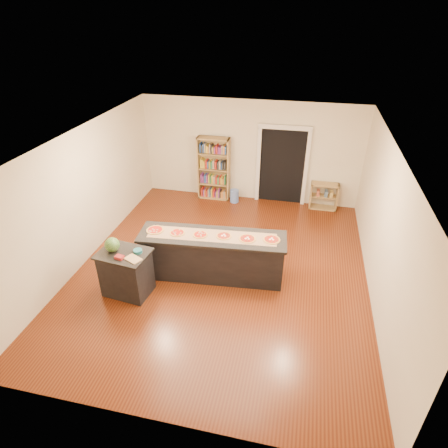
% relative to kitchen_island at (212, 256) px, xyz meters
% --- Properties ---
extents(room, '(6.00, 7.00, 2.80)m').
position_rel_kitchen_island_xyz_m(room, '(0.15, 0.23, 0.91)').
color(room, beige).
rests_on(room, ground).
extents(doorway, '(1.40, 0.09, 2.21)m').
position_rel_kitchen_island_xyz_m(doorway, '(1.05, 3.70, 0.72)').
color(doorway, black).
rests_on(doorway, room).
extents(kitchen_island, '(2.92, 0.79, 0.96)m').
position_rel_kitchen_island_xyz_m(kitchen_island, '(0.00, 0.00, 0.00)').
color(kitchen_island, black).
rests_on(kitchen_island, ground).
extents(side_counter, '(0.94, 0.69, 0.93)m').
position_rel_kitchen_island_xyz_m(side_counter, '(-1.48, -0.88, -0.02)').
color(side_counter, black).
rests_on(side_counter, ground).
extents(bookshelf, '(0.90, 0.32, 1.79)m').
position_rel_kitchen_island_xyz_m(bookshelf, '(-0.84, 3.52, 0.41)').
color(bookshelf, tan).
rests_on(bookshelf, ground).
extents(low_shelf, '(0.74, 0.32, 0.74)m').
position_rel_kitchen_island_xyz_m(low_shelf, '(2.25, 3.53, -0.12)').
color(low_shelf, tan).
rests_on(low_shelf, ground).
extents(waste_bin, '(0.25, 0.25, 0.36)m').
position_rel_kitchen_island_xyz_m(waste_bin, '(-0.21, 3.38, -0.30)').
color(waste_bin, '#5C7DCD').
rests_on(waste_bin, ground).
extents(kraft_paper, '(2.57, 0.67, 0.00)m').
position_rel_kitchen_island_xyz_m(kraft_paper, '(-0.00, 0.00, 0.48)').
color(kraft_paper, '#92734B').
rests_on(kraft_paper, kitchen_island).
extents(watermelon, '(0.28, 0.28, 0.28)m').
position_rel_kitchen_island_xyz_m(watermelon, '(-1.69, -0.86, 0.58)').
color(watermelon, '#144214').
rests_on(watermelon, side_counter).
extents(cutting_board, '(0.35, 0.31, 0.02)m').
position_rel_kitchen_island_xyz_m(cutting_board, '(-1.21, -1.03, 0.45)').
color(cutting_board, tan).
rests_on(cutting_board, side_counter).
extents(package_red, '(0.17, 0.13, 0.05)m').
position_rel_kitchen_island_xyz_m(package_red, '(-1.46, -1.06, 0.47)').
color(package_red, maroon).
rests_on(package_red, side_counter).
extents(package_teal, '(0.16, 0.16, 0.06)m').
position_rel_kitchen_island_xyz_m(package_teal, '(-1.21, -0.81, 0.47)').
color(package_teal, '#195966').
rests_on(package_teal, side_counter).
extents(pizza_a, '(0.34, 0.34, 0.02)m').
position_rel_kitchen_island_xyz_m(pizza_a, '(-1.17, -0.06, 0.49)').
color(pizza_a, '#AF8243').
rests_on(pizza_a, kitchen_island).
extents(pizza_b, '(0.30, 0.30, 0.02)m').
position_rel_kitchen_island_xyz_m(pizza_b, '(-0.70, -0.06, 0.49)').
color(pizza_b, '#AF8243').
rests_on(pizza_b, kitchen_island).
extents(pizza_c, '(0.31, 0.31, 0.02)m').
position_rel_kitchen_island_xyz_m(pizza_c, '(-0.23, -0.03, 0.49)').
color(pizza_c, '#AF8243').
rests_on(pizza_c, kitchen_island).
extents(pizza_d, '(0.32, 0.32, 0.02)m').
position_rel_kitchen_island_xyz_m(pizza_d, '(0.23, 0.03, 0.49)').
color(pizza_d, '#AF8243').
rests_on(pizza_d, kitchen_island).
extents(pizza_e, '(0.32, 0.32, 0.02)m').
position_rel_kitchen_island_xyz_m(pizza_e, '(0.70, 0.02, 0.49)').
color(pizza_e, '#AF8243').
rests_on(pizza_e, kitchen_island).
extents(pizza_f, '(0.32, 0.32, 0.02)m').
position_rel_kitchen_island_xyz_m(pizza_f, '(1.16, 0.10, 0.49)').
color(pizza_f, '#AF8243').
rests_on(pizza_f, kitchen_island).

